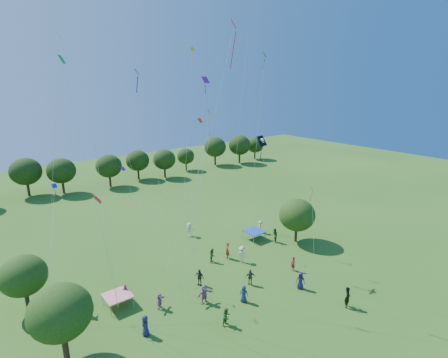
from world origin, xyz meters
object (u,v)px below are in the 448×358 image
Objects in this scene: near_tree_west at (60,312)px; tent_blue at (254,231)px; man_in_black at (348,297)px; red_high_kite at (224,72)px; pirate_kite at (262,143)px; tent_red_stripe at (118,295)px; near_tree_north at (23,276)px; near_tree_east at (297,215)px.

tent_blue is at bearing 14.87° from near_tree_west.
red_high_kite reaches higher than man_in_black.
man_in_black is (20.89, -8.73, -2.90)m from near_tree_west.
pirate_kite is (20.23, 1.67, 9.22)m from near_tree_west.
near_tree_west reaches higher than tent_red_stripe.
near_tree_north is 2.30× the size of tent_blue.
near_tree_east reaches higher than near_tree_north.
tent_red_stripe is at bearing 108.73° from man_in_black.
man_in_black is (21.96, -16.68, -2.34)m from near_tree_north.
tent_red_stripe is at bearing 35.25° from near_tree_west.
pirate_kite is at bearing 5.95° from red_high_kite.
man_in_black is (-6.51, -11.42, -2.52)m from near_tree_east.
near_tree_west is 3.01× the size of man_in_black.
near_tree_east is (27.40, 2.69, -0.39)m from near_tree_west.
red_high_kite is (-5.21, -0.54, 6.69)m from pirate_kite.
pirate_kite is (14.99, -2.03, 12.05)m from tent_red_stripe.
near_tree_west is at bearing -144.75° from tent_red_stripe.
near_tree_east is 22.32m from tent_red_stripe.
man_in_black is 0.09× the size of red_high_kite.
tent_red_stripe is at bearing -33.97° from near_tree_north.
near_tree_north is 0.40× the size of pirate_kite.
near_tree_west is 2.64× the size of tent_red_stripe.
near_tree_west is 8.04m from near_tree_north.
tent_blue is at bearing 8.02° from tent_red_stripe.
tent_red_stripe and tent_blue have the same top height.
near_tree_east is at bearing -10.47° from near_tree_north.
man_in_black is at bearing -37.22° from near_tree_north.
red_high_kite is (15.02, 1.12, 15.91)m from near_tree_west.
near_tree_west reaches higher than tent_blue.
tent_red_stripe is at bearing 172.27° from pirate_kite.
tent_red_stripe is 1.14× the size of man_in_black.
pirate_kite reaches higher than man_in_black.
tent_blue is (23.80, 6.32, -2.83)m from near_tree_west.
pirate_kite reaches higher than tent_red_stripe.
near_tree_east is at bearing -45.26° from tent_blue.
tent_blue is (24.87, -1.63, -2.27)m from near_tree_north.
near_tree_north is at bearing 176.25° from tent_blue.
red_high_kite reaches higher than pirate_kite.
near_tree_north is 0.93× the size of near_tree_east.
near_tree_east is 20.52m from red_high_kite.
red_high_kite reaches higher than near_tree_north.
pirate_kite is at bearing -7.73° from tent_red_stripe.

